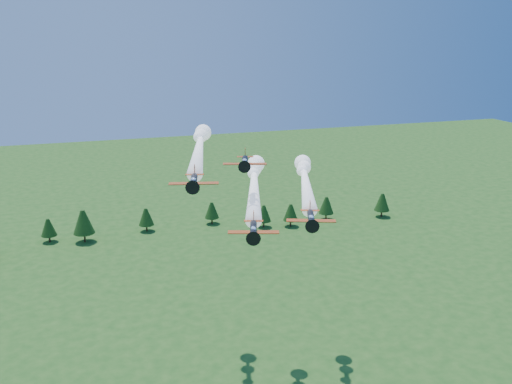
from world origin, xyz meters
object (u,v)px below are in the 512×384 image
object	(u,v)px
plane_lead	(254,183)
plane_right	(305,179)
plane_slot	(245,162)
plane_left	(199,145)

from	to	relation	value
plane_lead	plane_right	world-z (taller)	plane_lead
plane_lead	plane_slot	world-z (taller)	plane_slot
plane_left	plane_slot	distance (m)	21.23
plane_left	plane_slot	size ratio (longest dim) A/B	5.94
plane_right	plane_slot	size ratio (longest dim) A/B	5.20
plane_lead	plane_right	xyz separation A→B (m)	(11.70, 2.84, -0.85)
plane_right	plane_lead	bearing A→B (deg)	-146.02
plane_slot	plane_lead	bearing A→B (deg)	82.85
plane_left	plane_right	xyz separation A→B (m)	(20.01, -7.01, -6.73)
plane_lead	plane_left	size ratio (longest dim) A/B	0.94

